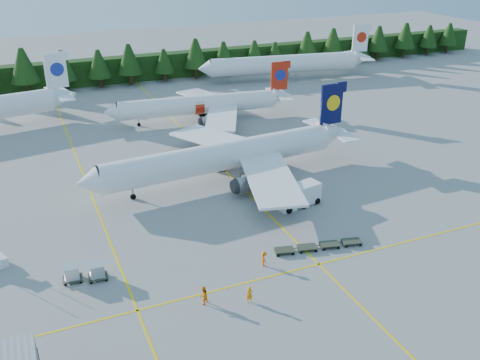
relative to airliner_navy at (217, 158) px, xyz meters
name	(u,v)px	position (x,y,z in m)	size (l,w,h in m)	color
ground	(246,249)	(-3.59, -18.59, -3.62)	(320.00, 320.00, 0.00)	gray
taxi_stripe_a	(93,198)	(-17.59, 1.41, -3.62)	(0.25, 120.00, 0.01)	yellow
taxi_stripe_b	(229,175)	(2.41, 1.41, -3.62)	(0.25, 120.00, 0.01)	yellow
taxi_stripe_cross	(269,277)	(-3.59, -24.59, -3.62)	(80.00, 0.25, 0.01)	yellow
treeline_hedge	(109,71)	(-3.59, 63.41, -0.62)	(220.00, 4.00, 6.00)	black
airliner_navy	(217,158)	(0.00, 0.00, 0.00)	(41.42, 33.98, 12.04)	white
airliner_red	(195,105)	(6.09, 27.49, -0.51)	(35.55, 29.10, 10.35)	white
airliner_far_right	(279,64)	(35.46, 49.85, 0.32)	(43.10, 10.11, 12.58)	white
service_truck	(299,196)	(7.11, -11.45, -2.19)	(6.29, 3.23, 2.89)	white
dolly_train	(319,245)	(4.02, -21.78, -3.21)	(10.44, 3.22, 0.13)	#353A2A
uld_pair	(85,272)	(-21.35, -17.61, -2.59)	(4.57, 2.36, 1.52)	#353A2A
crew_a	(250,295)	(-7.22, -27.61, -2.74)	(0.64, 0.42, 1.76)	orange
crew_b	(203,295)	(-11.40, -26.06, -2.66)	(0.94, 0.73, 1.93)	orange
crew_c	(264,259)	(-3.21, -22.43, -2.78)	(0.70, 0.47, 1.69)	#DE5C04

